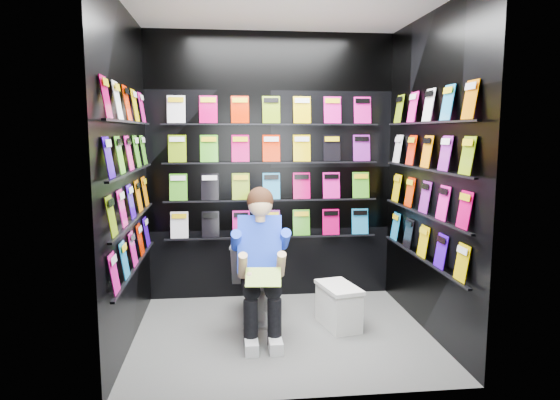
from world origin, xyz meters
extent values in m
plane|color=slate|center=(0.00, 0.00, 0.00)|extent=(2.40, 2.40, 0.00)
plane|color=white|center=(0.00, 0.00, 2.60)|extent=(2.40, 2.40, 0.00)
cube|color=black|center=(0.00, 1.00, 1.30)|extent=(2.40, 0.04, 2.60)
cube|color=black|center=(0.00, -1.00, 1.30)|extent=(2.40, 0.04, 2.60)
cube|color=black|center=(-1.20, 0.00, 1.30)|extent=(0.04, 2.00, 2.60)
cube|color=black|center=(1.20, 0.00, 1.30)|extent=(0.04, 2.00, 2.60)
imported|color=white|center=(-0.18, 0.42, 0.37)|extent=(0.49, 0.79, 0.73)
cube|color=silver|center=(0.49, 0.12, 0.16)|extent=(0.33, 0.48, 0.33)
cube|color=silver|center=(0.49, 0.12, 0.35)|extent=(0.36, 0.51, 0.03)
cube|color=green|center=(-0.18, -0.31, 0.58)|extent=(0.28, 0.18, 0.11)
camera|label=1|loc=(-0.46, -3.88, 1.65)|focal=32.00mm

